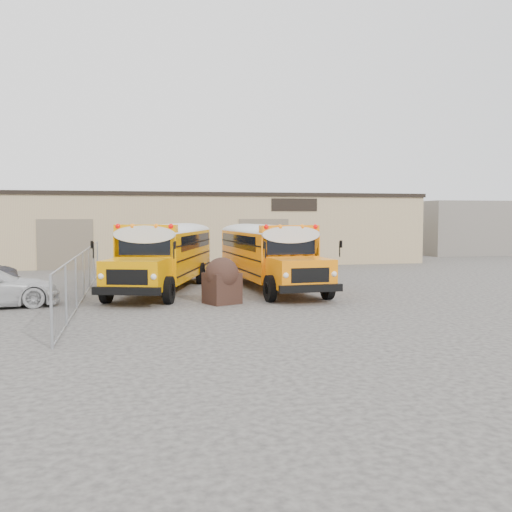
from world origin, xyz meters
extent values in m
plane|color=#33302E|center=(0.00, 0.00, 0.00)|extent=(120.00, 120.00, 0.00)
cube|color=tan|center=(0.00, 20.00, 2.25)|extent=(30.00, 10.00, 4.50)
cube|color=black|center=(0.00, 20.00, 4.55)|extent=(30.20, 10.20, 0.25)
cube|color=black|center=(6.00, 14.98, 3.90)|extent=(3.00, 0.08, 0.80)
cube|color=#7F725A|center=(-8.00, 14.98, 1.50)|extent=(3.20, 0.08, 3.00)
cube|color=#7F725A|center=(4.00, 14.98, 1.50)|extent=(3.20, 0.08, 3.00)
cylinder|color=#93969B|center=(-6.00, -6.00, 0.90)|extent=(0.07, 0.07, 1.80)
cylinder|color=#93969B|center=(-6.00, -3.00, 0.90)|extent=(0.07, 0.07, 1.80)
cylinder|color=#93969B|center=(-6.00, 0.00, 0.90)|extent=(0.07, 0.07, 1.80)
cylinder|color=#93969B|center=(-6.00, 3.00, 0.90)|extent=(0.07, 0.07, 1.80)
cylinder|color=#93969B|center=(-6.00, 6.00, 0.90)|extent=(0.07, 0.07, 1.80)
cylinder|color=#93969B|center=(-6.00, 9.00, 0.90)|extent=(0.07, 0.07, 1.80)
cylinder|color=#93969B|center=(-6.00, 12.00, 0.90)|extent=(0.07, 0.07, 1.80)
cylinder|color=#93969B|center=(-6.00, 3.00, 1.78)|extent=(0.05, 18.00, 0.05)
cylinder|color=#93969B|center=(-6.00, 3.00, 0.05)|extent=(0.05, 18.00, 0.05)
cube|color=#93969B|center=(-6.00, 3.00, 0.90)|extent=(0.02, 18.00, 1.70)
cube|color=gray|center=(24.00, 24.00, 2.20)|extent=(10.00, 8.00, 4.40)
cube|color=orange|center=(-0.83, 10.87, 1.50)|extent=(4.52, 7.78, 1.99)
cube|color=orange|center=(-2.25, 6.32, 1.07)|extent=(2.68, 2.68, 1.12)
cube|color=black|center=(-1.93, 7.36, 2.06)|extent=(1.92, 0.65, 0.73)
cube|color=silver|center=(-0.83, 10.87, 2.65)|extent=(4.54, 7.86, 0.39)
cube|color=orange|center=(-1.86, 7.57, 2.68)|extent=(2.42, 1.17, 0.35)
sphere|color=#E50705|center=(-2.90, 7.66, 2.79)|extent=(0.19, 0.19, 0.19)
sphere|color=#E50705|center=(-0.95, 7.06, 2.79)|extent=(0.19, 0.19, 0.19)
sphere|color=orange|center=(-2.37, 7.50, 2.79)|extent=(0.19, 0.19, 0.19)
sphere|color=orange|center=(-1.49, 7.22, 2.79)|extent=(0.19, 0.19, 0.19)
cube|color=black|center=(-2.59, 5.22, 0.62)|extent=(2.34, 0.91, 0.27)
cube|color=black|center=(0.28, 14.46, 0.62)|extent=(2.33, 0.89, 0.27)
cube|color=black|center=(-0.83, 10.87, 1.43)|extent=(4.51, 7.65, 0.06)
cube|color=black|center=(-0.75, 11.15, 2.06)|extent=(4.20, 6.68, 0.60)
cylinder|color=black|center=(-3.32, 6.77, 0.51)|extent=(0.56, 1.05, 1.01)
cylinder|color=black|center=(-1.11, 6.08, 0.51)|extent=(0.56, 1.05, 1.01)
cylinder|color=black|center=(-1.50, 12.63, 0.51)|extent=(0.56, 1.05, 1.01)
cylinder|color=black|center=(0.71, 11.94, 0.51)|extent=(0.56, 1.05, 1.01)
cube|color=orange|center=(1.41, 10.64, 1.48)|extent=(2.81, 7.43, 1.97)
cube|color=orange|center=(1.67, 5.94, 1.05)|extent=(2.23, 2.23, 1.11)
cube|color=black|center=(1.61, 7.02, 2.04)|extent=(1.97, 0.17, 0.72)
cube|color=silver|center=(1.41, 10.64, 2.61)|extent=(2.81, 7.50, 0.38)
cube|color=orange|center=(1.60, 7.24, 2.64)|extent=(2.38, 0.61, 0.35)
sphere|color=#E50705|center=(0.61, 6.96, 2.76)|extent=(0.19, 0.19, 0.19)
sphere|color=#E50705|center=(2.62, 7.07, 2.76)|extent=(0.19, 0.19, 0.19)
sphere|color=orange|center=(1.16, 6.99, 2.76)|extent=(0.19, 0.19, 0.19)
sphere|color=orange|center=(2.07, 7.04, 2.76)|extent=(0.19, 0.19, 0.19)
cube|color=black|center=(1.74, 4.81, 0.62)|extent=(2.36, 0.34, 0.27)
cube|color=black|center=(1.20, 14.35, 0.62)|extent=(2.36, 0.32, 0.27)
cube|color=black|center=(1.41, 10.64, 1.41)|extent=(2.84, 7.28, 0.06)
cube|color=black|center=(1.39, 10.93, 2.04)|extent=(2.77, 6.28, 0.60)
cylinder|color=black|center=(0.53, 5.98, 0.50)|extent=(0.32, 1.01, 1.00)
cylinder|color=black|center=(2.81, 6.11, 0.50)|extent=(0.32, 1.01, 1.00)
cylinder|color=black|center=(0.19, 12.04, 0.50)|extent=(0.32, 1.01, 1.00)
cylinder|color=black|center=(2.47, 12.17, 0.50)|extent=(0.32, 1.01, 1.00)
cube|color=black|center=(-0.95, 0.21, 0.56)|extent=(1.44, 1.39, 1.12)
sphere|color=black|center=(-0.95, 0.21, 1.07)|extent=(1.23, 1.23, 1.23)
camera|label=1|loc=(-4.06, -20.12, 3.17)|focal=40.00mm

